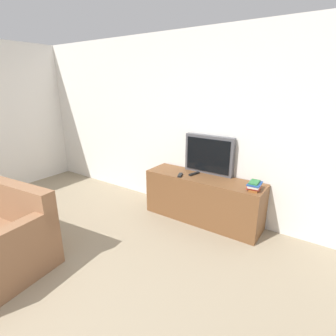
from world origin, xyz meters
name	(u,v)px	position (x,y,z in m)	size (l,w,h in m)	color
wall_back	(183,125)	(0.00, 3.03, 1.30)	(9.00, 0.06, 2.60)	white
tv_stand	(203,199)	(0.52, 2.75, 0.33)	(1.68, 0.47, 0.66)	brown
television	(209,155)	(0.49, 2.94, 0.93)	(0.73, 0.09, 0.55)	#4C4C51
book_stack	(254,186)	(1.24, 2.69, 0.71)	(0.17, 0.23, 0.11)	#995623
remote_on_stand	(194,174)	(0.36, 2.76, 0.67)	(0.09, 0.19, 0.02)	black
remote_secondary	(180,175)	(0.23, 2.60, 0.67)	(0.10, 0.16, 0.02)	black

